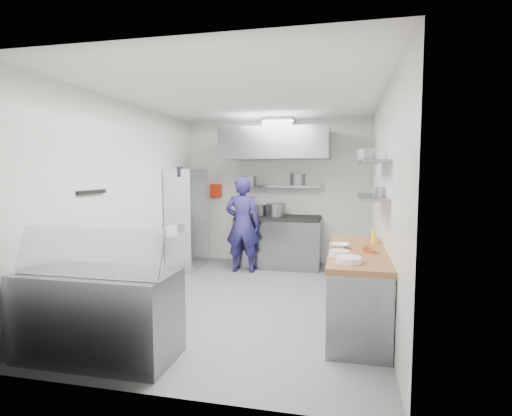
% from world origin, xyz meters
% --- Properties ---
extents(floor, '(5.00, 5.00, 0.00)m').
position_xyz_m(floor, '(0.00, 0.00, 0.00)').
color(floor, slate).
rests_on(floor, ground).
extents(ceiling, '(5.00, 5.00, 0.00)m').
position_xyz_m(ceiling, '(0.00, 0.00, 2.80)').
color(ceiling, silver).
rests_on(ceiling, wall_back).
extents(wall_back, '(3.60, 2.80, 0.02)m').
position_xyz_m(wall_back, '(0.00, 2.50, 1.40)').
color(wall_back, white).
rests_on(wall_back, floor).
extents(wall_front, '(3.60, 2.80, 0.02)m').
position_xyz_m(wall_front, '(0.00, -2.50, 1.40)').
color(wall_front, white).
rests_on(wall_front, floor).
extents(wall_left, '(2.80, 5.00, 0.02)m').
position_xyz_m(wall_left, '(-1.80, 0.00, 1.40)').
color(wall_left, white).
rests_on(wall_left, floor).
extents(wall_right, '(2.80, 5.00, 0.02)m').
position_xyz_m(wall_right, '(1.80, 0.00, 1.40)').
color(wall_right, white).
rests_on(wall_right, floor).
extents(gas_range, '(1.60, 0.80, 0.90)m').
position_xyz_m(gas_range, '(0.10, 2.10, 0.45)').
color(gas_range, gray).
rests_on(gas_range, floor).
extents(cooktop, '(1.57, 0.78, 0.06)m').
position_xyz_m(cooktop, '(0.10, 2.10, 0.93)').
color(cooktop, black).
rests_on(cooktop, gas_range).
extents(stock_pot_left, '(0.25, 0.25, 0.20)m').
position_xyz_m(stock_pot_left, '(-0.28, 2.22, 1.06)').
color(stock_pot_left, slate).
rests_on(stock_pot_left, cooktop).
extents(stock_pot_mid, '(0.36, 0.36, 0.24)m').
position_xyz_m(stock_pot_mid, '(0.05, 2.11, 1.08)').
color(stock_pot_mid, slate).
rests_on(stock_pot_mid, cooktop).
extents(over_range_shelf, '(1.60, 0.30, 0.04)m').
position_xyz_m(over_range_shelf, '(0.10, 2.34, 1.52)').
color(over_range_shelf, gray).
rests_on(over_range_shelf, wall_back).
extents(shelf_pot_a, '(0.25, 0.25, 0.18)m').
position_xyz_m(shelf_pot_a, '(-0.51, 2.28, 1.63)').
color(shelf_pot_a, slate).
rests_on(shelf_pot_a, over_range_shelf).
extents(shelf_pot_b, '(0.34, 0.34, 0.22)m').
position_xyz_m(shelf_pot_b, '(0.42, 2.57, 1.65)').
color(shelf_pot_b, slate).
rests_on(shelf_pot_b, over_range_shelf).
extents(extractor_hood, '(1.90, 1.15, 0.55)m').
position_xyz_m(extractor_hood, '(0.10, 1.93, 2.30)').
color(extractor_hood, gray).
rests_on(extractor_hood, wall_back).
extents(hood_duct, '(0.55, 0.55, 0.24)m').
position_xyz_m(hood_duct, '(0.10, 2.15, 2.68)').
color(hood_duct, slate).
rests_on(hood_duct, extractor_hood).
extents(red_firebox, '(0.22, 0.10, 0.26)m').
position_xyz_m(red_firebox, '(-1.25, 2.44, 1.42)').
color(red_firebox, red).
rests_on(red_firebox, wall_back).
extents(chef, '(0.64, 0.43, 1.72)m').
position_xyz_m(chef, '(-0.46, 1.55, 0.86)').
color(chef, navy).
rests_on(chef, floor).
extents(wire_rack, '(0.50, 0.90, 1.85)m').
position_xyz_m(wire_rack, '(-1.53, 1.57, 0.93)').
color(wire_rack, silver).
rests_on(wire_rack, floor).
extents(rack_bin_a, '(0.14, 0.18, 0.16)m').
position_xyz_m(rack_bin_a, '(-1.53, 0.88, 0.80)').
color(rack_bin_a, white).
rests_on(rack_bin_a, wire_rack).
extents(rack_bin_b, '(0.13, 0.16, 0.15)m').
position_xyz_m(rack_bin_b, '(-1.53, 1.32, 1.30)').
color(rack_bin_b, yellow).
rests_on(rack_bin_b, wire_rack).
extents(rack_jar, '(0.10, 0.10, 0.18)m').
position_xyz_m(rack_jar, '(-1.48, 1.16, 1.80)').
color(rack_jar, black).
rests_on(rack_jar, wire_rack).
extents(knife_strip, '(0.04, 0.55, 0.05)m').
position_xyz_m(knife_strip, '(-1.78, -0.90, 1.55)').
color(knife_strip, black).
rests_on(knife_strip, wall_left).
extents(prep_counter_base, '(0.62, 2.00, 0.84)m').
position_xyz_m(prep_counter_base, '(1.48, -0.60, 0.42)').
color(prep_counter_base, gray).
rests_on(prep_counter_base, floor).
extents(prep_counter_top, '(0.65, 2.04, 0.06)m').
position_xyz_m(prep_counter_top, '(1.48, -0.60, 0.87)').
color(prep_counter_top, '#96593C').
rests_on(prep_counter_top, prep_counter_base).
extents(plate_stack_a, '(0.26, 0.26, 0.06)m').
position_xyz_m(plate_stack_a, '(1.37, -1.30, 0.93)').
color(plate_stack_a, white).
rests_on(plate_stack_a, prep_counter_top).
extents(plate_stack_b, '(0.22, 0.22, 0.06)m').
position_xyz_m(plate_stack_b, '(1.28, -0.99, 0.93)').
color(plate_stack_b, white).
rests_on(plate_stack_b, prep_counter_top).
extents(copper_pan, '(0.14, 0.14, 0.06)m').
position_xyz_m(copper_pan, '(1.61, -0.72, 0.93)').
color(copper_pan, '#D96D3D').
rests_on(copper_pan, prep_counter_top).
extents(squeeze_bottle, '(0.06, 0.06, 0.18)m').
position_xyz_m(squeeze_bottle, '(1.69, -0.10, 0.99)').
color(squeeze_bottle, yellow).
rests_on(squeeze_bottle, prep_counter_top).
extents(mixing_bowl, '(0.25, 0.25, 0.05)m').
position_xyz_m(mixing_bowl, '(1.27, -0.55, 0.93)').
color(mixing_bowl, white).
rests_on(mixing_bowl, prep_counter_top).
extents(wall_shelf_lower, '(0.30, 1.30, 0.04)m').
position_xyz_m(wall_shelf_lower, '(1.64, -0.30, 1.50)').
color(wall_shelf_lower, gray).
rests_on(wall_shelf_lower, wall_right).
extents(wall_shelf_upper, '(0.30, 1.30, 0.04)m').
position_xyz_m(wall_shelf_upper, '(1.64, -0.30, 1.92)').
color(wall_shelf_upper, gray).
rests_on(wall_shelf_upper, wall_right).
extents(shelf_pot_c, '(0.20, 0.20, 0.10)m').
position_xyz_m(shelf_pot_c, '(1.79, -0.26, 1.57)').
color(shelf_pot_c, slate).
rests_on(shelf_pot_c, wall_shelf_lower).
extents(shelf_pot_d, '(0.24, 0.24, 0.14)m').
position_xyz_m(shelf_pot_d, '(1.56, -0.21, 2.01)').
color(shelf_pot_d, slate).
rests_on(shelf_pot_d, wall_shelf_upper).
extents(display_case, '(1.50, 0.70, 0.85)m').
position_xyz_m(display_case, '(-0.98, -2.00, 0.42)').
color(display_case, gray).
rests_on(display_case, floor).
extents(display_glass, '(1.47, 0.19, 0.42)m').
position_xyz_m(display_glass, '(-0.98, -2.12, 1.07)').
color(display_glass, silver).
rests_on(display_glass, display_case).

